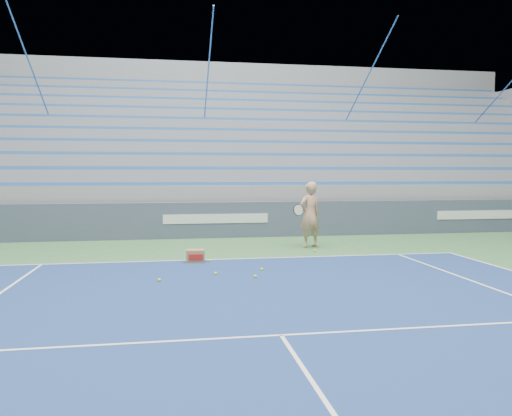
{
  "coord_description": "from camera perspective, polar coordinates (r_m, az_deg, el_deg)",
  "views": [
    {
      "loc": [
        -1.28,
        0.57,
        1.99
      ],
      "look_at": [
        0.68,
        12.38,
        1.15
      ],
      "focal_mm": 35.0,
      "sensor_mm": 36.0,
      "label": 1
    }
  ],
  "objects": [
    {
      "name": "sponsor_barrier",
      "position": [
        15.43,
        -4.62,
        -1.36
      ],
      "size": [
        30.0,
        0.32,
        1.1
      ],
      "color": "#3E495F",
      "rests_on": "ground"
    },
    {
      "name": "bleachers",
      "position": [
        21.07,
        -5.97,
        4.98
      ],
      "size": [
        31.0,
        9.15,
        7.3
      ],
      "color": "gray",
      "rests_on": "ground"
    },
    {
      "name": "tennis_player",
      "position": [
        13.38,
        6.15,
        -0.77
      ],
      "size": [
        0.98,
        0.93,
        1.76
      ],
      "color": "tan",
      "rests_on": "ground"
    },
    {
      "name": "ball_box",
      "position": [
        11.2,
        -6.92,
        -5.49
      ],
      "size": [
        0.42,
        0.34,
        0.29
      ],
      "color": "olive",
      "rests_on": "ground"
    },
    {
      "name": "tennis_ball_0",
      "position": [
        11.25,
        -5.29,
        -6.01
      ],
      "size": [
        0.07,
        0.07,
        0.07
      ],
      "primitive_type": "sphere",
      "color": "#C9F131",
      "rests_on": "ground"
    },
    {
      "name": "tennis_ball_1",
      "position": [
        12.72,
        6.72,
        -4.86
      ],
      "size": [
        0.07,
        0.07,
        0.07
      ],
      "primitive_type": "sphere",
      "color": "#C9F131",
      "rests_on": "ground"
    },
    {
      "name": "tennis_ball_2",
      "position": [
        9.38,
        -11.01,
        -8.09
      ],
      "size": [
        0.07,
        0.07,
        0.07
      ],
      "primitive_type": "sphere",
      "color": "#C9F131",
      "rests_on": "ground"
    },
    {
      "name": "tennis_ball_3",
      "position": [
        9.83,
        -4.62,
        -7.47
      ],
      "size": [
        0.07,
        0.07,
        0.07
      ],
      "primitive_type": "sphere",
      "color": "#C9F131",
      "rests_on": "ground"
    },
    {
      "name": "tennis_ball_4",
      "position": [
        10.22,
        0.68,
        -7.02
      ],
      "size": [
        0.07,
        0.07,
        0.07
      ],
      "primitive_type": "sphere",
      "color": "#C9F131",
      "rests_on": "ground"
    },
    {
      "name": "tennis_ball_5",
      "position": [
        9.51,
        -0.09,
        -7.85
      ],
      "size": [
        0.07,
        0.07,
        0.07
      ],
      "primitive_type": "sphere",
      "color": "#C9F131",
      "rests_on": "ground"
    }
  ]
}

